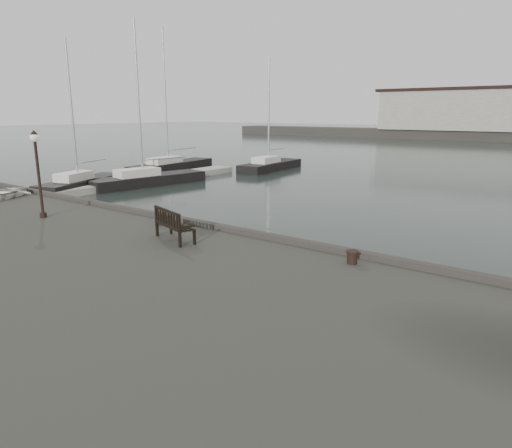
{
  "coord_description": "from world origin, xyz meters",
  "views": [
    {
      "loc": [
        9.15,
        -11.98,
        5.61
      ],
      "look_at": [
        0.6,
        -0.5,
        2.1
      ],
      "focal_mm": 32.0,
      "sensor_mm": 36.0,
      "label": 1
    }
  ],
  "objects_px": {
    "yacht_a": "(82,186)",
    "bollard_right": "(352,257)",
    "bench": "(174,231)",
    "yacht_d": "(271,168)",
    "dinghy": "(3,193)",
    "bollard_left": "(161,219)",
    "lamp_post": "(37,162)",
    "yacht_c": "(149,182)",
    "yacht_b": "(172,168)"
  },
  "relations": [
    {
      "from": "yacht_c",
      "to": "yacht_d",
      "type": "relative_size",
      "value": 1.14
    },
    {
      "from": "bollard_right",
      "to": "bench",
      "type": "bearing_deg",
      "value": -167.35
    },
    {
      "from": "lamp_post",
      "to": "yacht_b",
      "type": "xyz_separation_m",
      "value": [
        -16.57,
        22.4,
        -3.5
      ]
    },
    {
      "from": "bollard_right",
      "to": "yacht_b",
      "type": "bearing_deg",
      "value": 144.82
    },
    {
      "from": "yacht_c",
      "to": "yacht_d",
      "type": "xyz_separation_m",
      "value": [
        2.1,
        13.89,
        -0.01
      ]
    },
    {
      "from": "bench",
      "to": "yacht_c",
      "type": "relative_size",
      "value": 0.14
    },
    {
      "from": "bench",
      "to": "lamp_post",
      "type": "distance_m",
      "value": 6.94
    },
    {
      "from": "yacht_b",
      "to": "yacht_c",
      "type": "bearing_deg",
      "value": -61.49
    },
    {
      "from": "lamp_post",
      "to": "yacht_a",
      "type": "distance_m",
      "value": 17.1
    },
    {
      "from": "bollard_left",
      "to": "bollard_right",
      "type": "distance_m",
      "value": 7.63
    },
    {
      "from": "lamp_post",
      "to": "yacht_c",
      "type": "distance_m",
      "value": 18.54
    },
    {
      "from": "bollard_right",
      "to": "dinghy",
      "type": "relative_size",
      "value": 0.14
    },
    {
      "from": "yacht_a",
      "to": "yacht_d",
      "type": "bearing_deg",
      "value": 57.63
    },
    {
      "from": "bollard_right",
      "to": "yacht_b",
      "type": "height_order",
      "value": "yacht_b"
    },
    {
      "from": "bollard_right",
      "to": "yacht_c",
      "type": "relative_size",
      "value": 0.03
    },
    {
      "from": "yacht_b",
      "to": "yacht_d",
      "type": "relative_size",
      "value": 1.23
    },
    {
      "from": "bollard_left",
      "to": "yacht_d",
      "type": "xyz_separation_m",
      "value": [
        -13.47,
        26.49,
        -1.55
      ]
    },
    {
      "from": "bench",
      "to": "yacht_c",
      "type": "xyz_separation_m",
      "value": [
        -17.55,
        13.79,
        -1.64
      ]
    },
    {
      "from": "bench",
      "to": "bollard_left",
      "type": "xyz_separation_m",
      "value": [
        -1.98,
        1.2,
        -0.1
      ]
    },
    {
      "from": "yacht_b",
      "to": "yacht_c",
      "type": "xyz_separation_m",
      "value": [
        5.66,
        -7.82,
        -0.0
      ]
    },
    {
      "from": "lamp_post",
      "to": "yacht_d",
      "type": "height_order",
      "value": "yacht_d"
    },
    {
      "from": "yacht_d",
      "to": "lamp_post",
      "type": "bearing_deg",
      "value": -77.62
    },
    {
      "from": "lamp_post",
      "to": "yacht_a",
      "type": "xyz_separation_m",
      "value": [
        -13.25,
        10.22,
        -3.5
      ]
    },
    {
      "from": "yacht_a",
      "to": "bollard_right",
      "type": "bearing_deg",
      "value": -36.42
    },
    {
      "from": "dinghy",
      "to": "yacht_d",
      "type": "relative_size",
      "value": 0.23
    },
    {
      "from": "yacht_d",
      "to": "yacht_a",
      "type": "bearing_deg",
      "value": -108.5
    },
    {
      "from": "bench",
      "to": "lamp_post",
      "type": "relative_size",
      "value": 0.55
    },
    {
      "from": "bollard_left",
      "to": "yacht_c",
      "type": "height_order",
      "value": "yacht_c"
    },
    {
      "from": "dinghy",
      "to": "yacht_a",
      "type": "bearing_deg",
      "value": 106.73
    },
    {
      "from": "dinghy",
      "to": "bollard_left",
      "type": "bearing_deg",
      "value": -18.03
    },
    {
      "from": "bench",
      "to": "dinghy",
      "type": "bearing_deg",
      "value": -164.51
    },
    {
      "from": "dinghy",
      "to": "bench",
      "type": "bearing_deg",
      "value": -24.46
    },
    {
      "from": "bollard_right",
      "to": "yacht_c",
      "type": "bearing_deg",
      "value": 151.65
    },
    {
      "from": "lamp_post",
      "to": "yacht_b",
      "type": "distance_m",
      "value": 28.08
    },
    {
      "from": "bollard_left",
      "to": "yacht_d",
      "type": "relative_size",
      "value": 0.04
    },
    {
      "from": "bollard_left",
      "to": "dinghy",
      "type": "bearing_deg",
      "value": -174.84
    },
    {
      "from": "bollard_right",
      "to": "yacht_a",
      "type": "relative_size",
      "value": 0.03
    },
    {
      "from": "bollard_left",
      "to": "yacht_c",
      "type": "distance_m",
      "value": 20.09
    },
    {
      "from": "lamp_post",
      "to": "yacht_b",
      "type": "height_order",
      "value": "yacht_b"
    },
    {
      "from": "bench",
      "to": "dinghy",
      "type": "height_order",
      "value": "bench"
    },
    {
      "from": "bench",
      "to": "yacht_a",
      "type": "height_order",
      "value": "yacht_a"
    },
    {
      "from": "bench",
      "to": "yacht_d",
      "type": "distance_m",
      "value": 31.75
    },
    {
      "from": "bollard_left",
      "to": "yacht_c",
      "type": "bearing_deg",
      "value": 141.04
    },
    {
      "from": "bollard_left",
      "to": "bollard_right",
      "type": "height_order",
      "value": "bollard_left"
    },
    {
      "from": "dinghy",
      "to": "yacht_a",
      "type": "relative_size",
      "value": 0.23
    },
    {
      "from": "yacht_c",
      "to": "bollard_right",
      "type": "bearing_deg",
      "value": -19.25
    },
    {
      "from": "bollard_right",
      "to": "lamp_post",
      "type": "relative_size",
      "value": 0.11
    },
    {
      "from": "bollard_right",
      "to": "yacht_a",
      "type": "xyz_separation_m",
      "value": [
        -25.55,
        8.17,
        -1.5
      ]
    },
    {
      "from": "yacht_c",
      "to": "dinghy",
      "type": "bearing_deg",
      "value": -59.38
    },
    {
      "from": "bench",
      "to": "bollard_left",
      "type": "distance_m",
      "value": 2.31
    }
  ]
}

